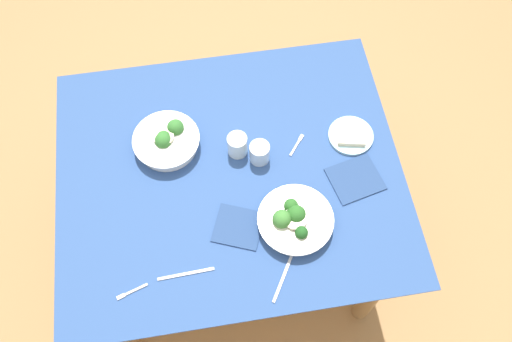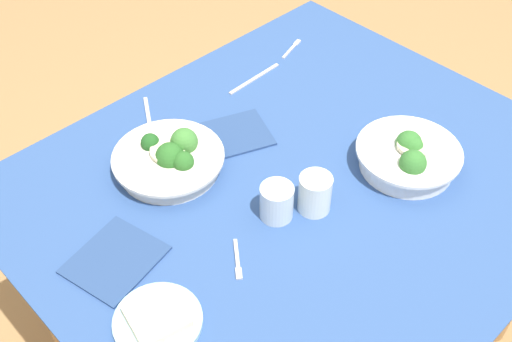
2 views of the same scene
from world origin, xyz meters
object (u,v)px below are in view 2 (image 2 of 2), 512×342
Objects in this scene: fork_by_far_bowl at (237,261)px; napkin_folded_lower at (237,134)px; broccoli_bowl_far at (408,157)px; table_knife_left at (149,119)px; napkin_folded_upper at (115,260)px; broccoli_bowl_near at (170,159)px; water_glass_side at (277,202)px; bread_side_plate at (158,320)px; table_knife_right at (254,79)px; fork_by_near_bowl at (292,48)px; water_glass_center at (315,193)px.

napkin_folded_lower is at bearing 175.41° from fork_by_far_bowl.
broccoli_bowl_far is 0.42m from napkin_folded_lower.
napkin_folded_upper is at bearing -14.55° from table_knife_left.
fork_by_far_bowl is (0.07, 0.31, -0.03)m from broccoli_bowl_near.
water_glass_side is 0.95× the size of fork_by_far_bowl.
bread_side_plate reaches higher than table_knife_right.
napkin_folded_lower is (-0.45, -0.12, 0.00)m from napkin_folded_upper.
fork_by_far_bowl is at bearing -161.76° from fork_by_near_bowl.
broccoli_bowl_near is 1.38× the size of table_knife_right.
fork_by_far_bowl is 0.54× the size of napkin_folded_lower.
table_knife_left is at bearing 159.29° from fork_by_near_bowl.
table_knife_right is (-0.31, -0.40, -0.04)m from water_glass_side.
table_knife_right is 0.69m from napkin_folded_upper.
napkin_folded_upper is at bearing 14.60° from napkin_folded_lower.
water_glass_center is at bearing 126.05° from fork_by_far_bowl.
table_knife_left is (0.34, -0.57, -0.03)m from broccoli_bowl_far.
water_glass_center is 0.51× the size of napkin_folded_upper.
water_glass_side is 0.79× the size of fork_by_near_bowl.
water_glass_side reaches higher than table_knife_left.
fork_by_near_bowl is 0.57× the size of table_knife_left.
water_glass_center is 0.64m from fork_by_near_bowl.
broccoli_bowl_near is at bearing 177.53° from fork_by_near_bowl.
broccoli_bowl_near is 0.29m from napkin_folded_upper.
fork_by_near_bowl is (-0.57, -0.15, -0.03)m from broccoli_bowl_near.
broccoli_bowl_near is 2.50× the size of fork_by_near_bowl.
water_glass_side is at bearing 156.78° from napkin_folded_upper.
fork_by_near_bowl is 0.55× the size of table_knife_right.
broccoli_bowl_near is 0.32m from fork_by_far_bowl.
bread_side_plate is 0.61m from table_knife_left.
broccoli_bowl_far reaches higher than water_glass_side.
napkin_folded_lower is at bearing 63.07° from table_knife_left.
broccoli_bowl_far is at bearing 159.32° from napkin_folded_upper.
broccoli_bowl_far is at bearing 120.01° from napkin_folded_lower.
broccoli_bowl_far is at bearing 174.20° from bread_side_plate.
fork_by_near_bowl is at bearing -160.86° from napkin_folded_upper.
bread_side_plate is 2.06× the size of water_glass_side.
water_glass_center is at bearing 179.37° from bread_side_plate.
fork_by_far_bowl is (0.48, -0.07, -0.03)m from broccoli_bowl_far.
water_glass_side is (-0.36, -0.04, 0.03)m from bread_side_plate.
bread_side_plate reaches higher than napkin_folded_upper.
broccoli_bowl_far is 0.35m from water_glass_side.
napkin_folded_upper is (0.18, -0.18, 0.00)m from fork_by_far_bowl.
water_glass_center is 0.48× the size of table_knife_right.
broccoli_bowl_far is at bearing 136.69° from broccoli_bowl_near.
broccoli_bowl_near is 2.89× the size of water_glass_center.
table_knife_right is (-0.46, -0.43, -0.00)m from fork_by_far_bowl.
fork_by_far_bowl is at bearing -1.72° from water_glass_center.
table_knife_right is (-0.32, 0.06, 0.00)m from table_knife_left.
napkin_folded_lower reaches higher than fork_by_near_bowl.
napkin_folded_lower is at bearing -114.67° from water_glass_side.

